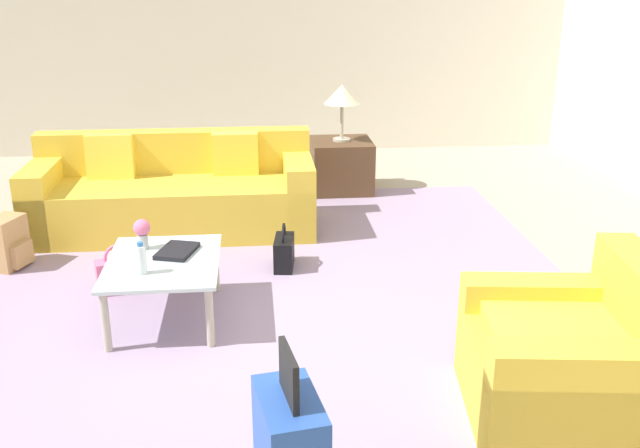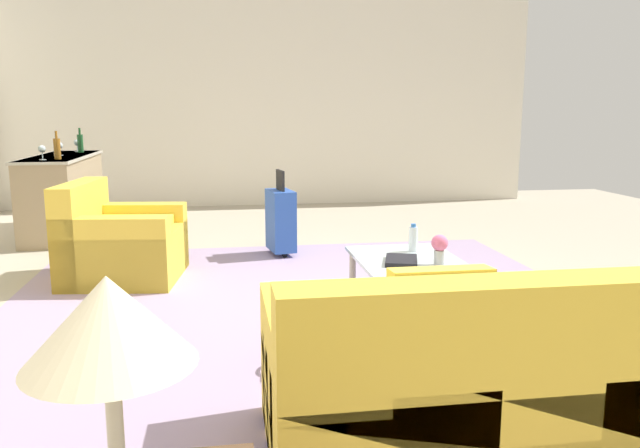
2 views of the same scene
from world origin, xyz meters
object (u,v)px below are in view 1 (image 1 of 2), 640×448
handbag_pink (120,274)px  coffee_table (163,268)px  couch (175,196)px  armchair (577,366)px  handbag_black (284,252)px  backpack_tan (8,244)px  flower_vase (142,231)px  table_lamp (342,96)px  water_bottle (141,259)px  side_table (341,166)px  coffee_table_book (177,251)px

handbag_pink → coffee_table: bearing=38.4°
couch → armchair: (3.10, 2.27, -0.00)m
handbag_black → coffee_table: bearing=-45.8°
couch → backpack_tan: size_ratio=6.00×
handbag_pink → backpack_tan: backpack_tan is taller
flower_vase → table_lamp: bearing=147.4°
couch → handbag_black: bearing=42.1°
handbag_pink → backpack_tan: bearing=-119.8°
flower_vase → handbag_black: bearing=120.5°
couch → flower_vase: (1.57, -0.05, 0.24)m
water_bottle → table_lamp: size_ratio=0.36×
table_lamp → flower_vase: bearing=-32.6°
armchair → water_bottle: armchair is taller
water_bottle → side_table: (-3.00, 1.60, -0.24)m
coffee_table → handbag_pink: size_ratio=2.53×
handbag_black → table_lamp: bearing=161.0°
armchair → couch: bearing=-143.8°
table_lamp → backpack_tan: table_lamp is taller
handbag_black → side_table: bearing=161.0°
armchair → backpack_tan: armchair is taller
coffee_table → water_bottle: 0.27m
table_lamp → handbag_black: table_lamp is taller
coffee_table → backpack_tan: size_ratio=2.26×
handbag_pink → backpack_tan: size_ratio=0.89×
water_bottle → side_table: size_ratio=0.33×
armchair → side_table: bearing=-170.8°
couch → handbag_pink: bearing=-11.6°
armchair → handbag_black: (-2.09, -1.36, -0.16)m
coffee_table → backpack_tan: 1.64m
handbag_black → couch: bearing=-137.9°
coffee_table_book → table_lamp: bearing=169.0°
side_table → armchair: bearing=9.2°
coffee_table_book → side_table: size_ratio=0.50×
flower_vase → handbag_pink: bearing=-138.4°
flower_vase → side_table: bearing=147.4°
table_lamp → water_bottle: bearing=-28.1°
flower_vase → coffee_table: bearing=34.3°
backpack_tan → coffee_table_book: bearing=57.4°
coffee_table → side_table: side_table is taller
water_bottle → flower_vase: 0.42m
coffee_table_book → handbag_black: size_ratio=0.85×
water_bottle → handbag_pink: size_ratio=0.57×
couch → armchair: 3.84m
coffee_table_book → flower_vase: flower_vase is taller
couch → handbag_black: 1.36m
couch → side_table: size_ratio=3.93×
armchair → water_bottle: (-1.11, -2.27, 0.21)m
couch → coffee_table_book: 1.68m
water_bottle → handbag_black: size_ratio=0.57×
handbag_black → handbag_pink: same height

